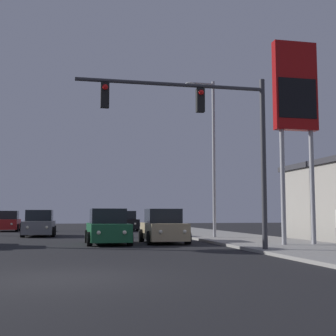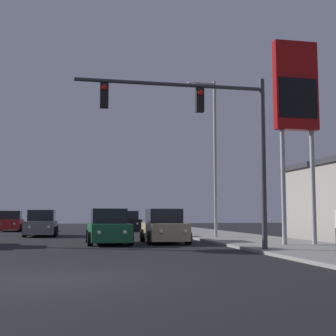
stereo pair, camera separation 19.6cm
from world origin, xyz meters
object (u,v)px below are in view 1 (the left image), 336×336
car_tan (163,227)px  car_green (108,228)px  street_lamp (212,150)px  gas_station_sign (295,97)px  car_grey (39,224)px  car_red (8,222)px  traffic_light_mast (212,126)px  car_black (125,222)px

car_tan → car_green: same height
street_lamp → gas_station_sign: (1.81, -6.75, 1.50)m
car_grey → gas_station_sign: gas_station_sign is taller
car_tan → gas_station_sign: gas_station_sign is taller
car_grey → car_red: bearing=-70.7°
traffic_light_mast → street_lamp: size_ratio=0.80×
car_black → car_tan: bearing=87.9°
car_green → street_lamp: street_lamp is taller
gas_station_sign → car_grey: bearing=132.9°
car_black → car_grey: bearing=51.9°
car_red → car_black: (9.70, -0.69, 0.00)m
car_green → gas_station_sign: 10.57m
car_red → car_grey: (3.11, -9.60, 0.00)m
car_green → street_lamp: size_ratio=0.48×
traffic_light_mast → car_green: bearing=119.1°
street_lamp → car_black: bearing=102.3°
car_black → car_green: same height
car_red → gas_station_sign: gas_station_sign is taller
car_green → gas_station_sign: gas_station_sign is taller
traffic_light_mast → gas_station_sign: bearing=25.8°
traffic_light_mast → car_grey: bearing=115.4°
car_black → gas_station_sign: (5.02, -21.42, 5.86)m
gas_station_sign → street_lamp: bearing=105.0°
car_red → traffic_light_mast: (10.11, -24.34, 3.96)m
car_red → car_tan: 20.36m
street_lamp → car_tan: bearing=-142.0°
car_tan → gas_station_sign: (5.17, -4.12, 5.86)m
car_grey → gas_station_sign: size_ratio=0.48×
gas_station_sign → car_tan: bearing=141.4°
car_green → traffic_light_mast: 7.93m
car_black → traffic_light_mast: 23.98m
traffic_light_mast → street_lamp: (2.79, 8.98, 0.40)m
car_tan → car_green: 2.80m
car_grey → car_tan: bearing=128.9°
car_black → traffic_light_mast: size_ratio=0.60×
traffic_light_mast → car_tan: bearing=95.1°
car_black → car_green: bearing=79.0°
gas_station_sign → car_red: bearing=123.6°
traffic_light_mast → street_lamp: 9.41m
car_black → traffic_light_mast: bearing=89.4°
gas_station_sign → car_green: bearing=154.6°
gas_station_sign → traffic_light_mast: bearing=-154.2°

